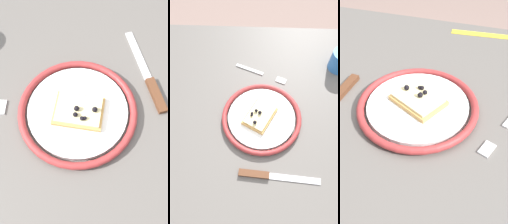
# 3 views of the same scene
# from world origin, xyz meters

# --- Properties ---
(dining_table) EXTENTS (0.91, 0.84, 0.72)m
(dining_table) POSITION_xyz_m (0.00, 0.00, 0.61)
(dining_table) COLOR #5B5651
(dining_table) RESTS_ON ground_plane
(plate) EXTENTS (0.26, 0.26, 0.02)m
(plate) POSITION_xyz_m (-0.01, 0.01, 0.73)
(plate) COLOR white
(plate) RESTS_ON dining_table
(pizza_slice_near) EXTENTS (0.13, 0.12, 0.03)m
(pizza_slice_near) POSITION_xyz_m (-0.01, -0.00, 0.74)
(pizza_slice_near) COLOR tan
(pizza_slice_near) RESTS_ON plate
(fork) EXTENTS (0.09, 0.19, 0.00)m
(fork) POSITION_xyz_m (-0.20, 0.00, 0.72)
(fork) COLOR silver
(fork) RESTS_ON dining_table
(measuring_tape) EXTENTS (0.25, 0.04, 0.00)m
(measuring_tape) POSITION_xyz_m (-0.13, -0.37, 0.72)
(measuring_tape) COLOR yellow
(measuring_tape) RESTS_ON dining_table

